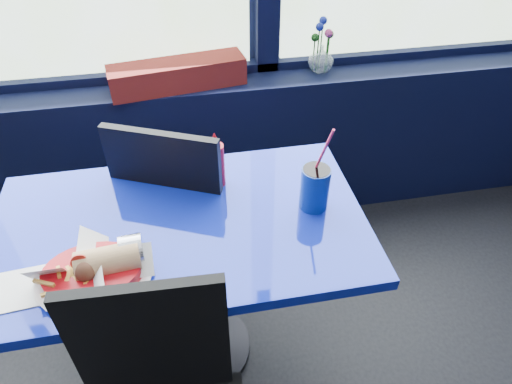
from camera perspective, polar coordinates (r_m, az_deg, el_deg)
name	(u,v)px	position (r m, az deg, el deg)	size (l,w,h in m)	color
window_sill	(117,162)	(2.41, -16.97, 3.64)	(5.00, 0.26, 0.80)	black
near_table	(185,261)	(1.62, -8.85, -8.46)	(1.20, 0.70, 0.75)	black
chair_near_back	(158,205)	(1.86, -12.11, -1.63)	(0.58, 0.58, 0.96)	black
planter_box	(178,75)	(2.12, -9.75, 14.27)	(0.60, 0.15, 0.12)	maroon
flower_vase	(321,56)	(2.25, 8.15, 16.53)	(0.13, 0.13, 0.25)	silver
food_basket	(95,271)	(1.36, -19.49, -9.32)	(0.35, 0.35, 0.11)	#B00B12
ketchup_bottle	(216,162)	(1.57, -4.99, 3.75)	(0.06, 0.06, 0.21)	#B00B12
soda_cup	(315,187)	(1.49, 7.37, 0.63)	(0.10, 0.10, 0.32)	navy
napkin	(17,290)	(1.45, -27.69, -10.75)	(0.15, 0.15, 0.00)	white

